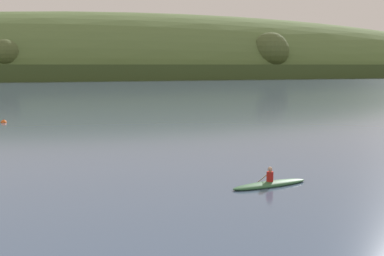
# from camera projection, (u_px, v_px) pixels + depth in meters

# --- Properties ---
(far_shoreline_hill) EXTENTS (527.27, 119.42, 56.96)m
(far_shoreline_hill) POSITION_uv_depth(u_px,v_px,m) (153.00, 76.00, 232.51)
(far_shoreline_hill) COLOR #3C4E24
(far_shoreline_hill) RESTS_ON ground
(canoe_with_paddler) EXTENTS (4.14, 1.57, 1.02)m
(canoe_with_paddler) POSITION_uv_depth(u_px,v_px,m) (270.00, 184.00, 24.04)
(canoe_with_paddler) COLOR #33663D
(canoe_with_paddler) RESTS_ON ground
(mooring_buoy_midchannel) EXTENTS (0.56, 0.56, 0.64)m
(mooring_buoy_midchannel) POSITION_uv_depth(u_px,v_px,m) (4.00, 123.00, 50.26)
(mooring_buoy_midchannel) COLOR #EA5B19
(mooring_buoy_midchannel) RESTS_ON ground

